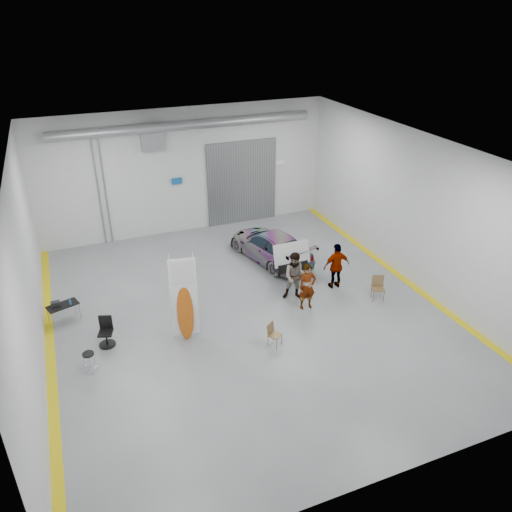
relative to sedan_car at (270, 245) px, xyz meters
name	(u,v)px	position (x,y,z in m)	size (l,w,h in m)	color
ground	(247,311)	(-2.46, -3.52, -0.66)	(16.00, 16.00, 0.00)	slate
room_shell	(231,187)	(-2.22, -1.30, 3.41)	(14.02, 16.18, 6.01)	silver
sedan_car	(270,245)	(0.00, 0.00, 0.00)	(1.86, 4.57, 1.33)	silver
person_a	(307,287)	(-0.30, -4.10, 0.24)	(0.66, 0.43, 1.81)	#956F51
person_b	(296,276)	(-0.41, -3.34, 0.30)	(0.94, 0.73, 1.93)	slate
person_c	(337,266)	(1.46, -3.18, 0.29)	(1.11, 0.46, 1.91)	#A86A38
surfboard_display	(186,305)	(-4.88, -4.24, 0.64)	(0.90, 0.36, 3.22)	white
folding_chair_near	(275,339)	(-2.32, -5.73, -0.41)	(0.53, 0.59, 0.81)	brown
folding_chair_far	(377,293)	(2.47, -4.61, -0.37)	(0.59, 0.63, 0.95)	brown
shop_stool	(90,363)	(-8.15, -4.87, -0.30)	(0.38, 0.38, 0.74)	black
work_table	(61,305)	(-8.78, -1.63, 0.01)	(1.17, 0.83, 0.87)	gray
office_chair	(106,333)	(-7.51, -3.60, -0.21)	(0.57, 0.60, 1.03)	black
trunk_lid	(291,251)	(0.00, -2.04, 0.68)	(1.55, 0.94, 0.04)	silver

